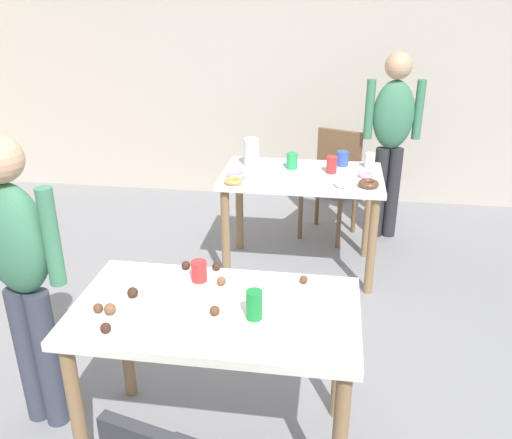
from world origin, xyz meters
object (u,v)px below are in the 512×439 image
(soda_can, at_px, (254,305))
(pitcher_far, at_px, (251,152))
(dining_table_far, at_px, (302,189))
(person_girl_near, at_px, (20,266))
(mixing_bowl, at_px, (165,292))
(chair_far_table, at_px, (333,177))
(person_adult_far, at_px, (392,131))
(dining_table_near, at_px, (216,330))

(soda_can, xyz_separation_m, pitcher_far, (-0.31, 1.93, 0.04))
(dining_table_far, relative_size, person_girl_near, 0.78)
(person_girl_near, distance_m, soda_can, 1.05)
(person_girl_near, xyz_separation_m, mixing_bowl, (0.65, -0.02, -0.06))
(chair_far_table, relative_size, pitcher_far, 4.29)
(dining_table_far, xyz_separation_m, soda_can, (-0.07, -1.80, 0.18))
(person_adult_far, bearing_deg, soda_can, -106.22)
(mixing_bowl, bearing_deg, dining_table_far, 75.07)
(dining_table_near, distance_m, mixing_bowl, 0.27)
(person_girl_near, xyz_separation_m, person_adult_far, (1.77, 2.40, 0.05))
(dining_table_near, xyz_separation_m, person_adult_far, (0.90, 2.44, 0.26))
(dining_table_far, height_order, person_adult_far, person_adult_far)
(person_girl_near, relative_size, person_adult_far, 0.95)
(mixing_bowl, distance_m, soda_can, 0.40)
(soda_can, height_order, pitcher_far, pitcher_far)
(person_adult_far, xyz_separation_m, soda_can, (-0.73, -2.49, -0.09))
(pitcher_far, bearing_deg, person_girl_near, -111.82)
(chair_far_table, bearing_deg, pitcher_far, -136.61)
(mixing_bowl, bearing_deg, chair_far_table, 74.29)
(dining_table_near, bearing_deg, soda_can, -17.21)
(chair_far_table, height_order, person_adult_far, person_adult_far)
(person_adult_far, distance_m, soda_can, 2.60)
(dining_table_far, bearing_deg, person_adult_far, 46.44)
(soda_can, bearing_deg, dining_table_far, 87.78)
(dining_table_far, distance_m, soda_can, 1.81)
(person_adult_far, bearing_deg, dining_table_far, -133.56)
(chair_far_table, height_order, mixing_bowl, chair_far_table)
(dining_table_near, relative_size, soda_can, 9.69)
(dining_table_far, relative_size, pitcher_far, 5.50)
(dining_table_far, xyz_separation_m, pitcher_far, (-0.38, 0.13, 0.22))
(person_adult_far, bearing_deg, pitcher_far, -151.35)
(person_girl_near, relative_size, pitcher_far, 7.04)
(pitcher_far, bearing_deg, mixing_bowl, -92.57)
(dining_table_far, height_order, soda_can, soda_can)
(dining_table_near, xyz_separation_m, chair_far_table, (0.46, 2.44, -0.14))
(person_girl_near, distance_m, pitcher_far, 1.97)
(mixing_bowl, height_order, soda_can, soda_can)
(chair_far_table, bearing_deg, person_adult_far, 0.07)
(chair_far_table, relative_size, person_adult_far, 0.58)
(soda_can, bearing_deg, mixing_bowl, 168.66)
(dining_table_far, height_order, chair_far_table, chair_far_table)
(person_girl_near, bearing_deg, chair_far_table, 60.97)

